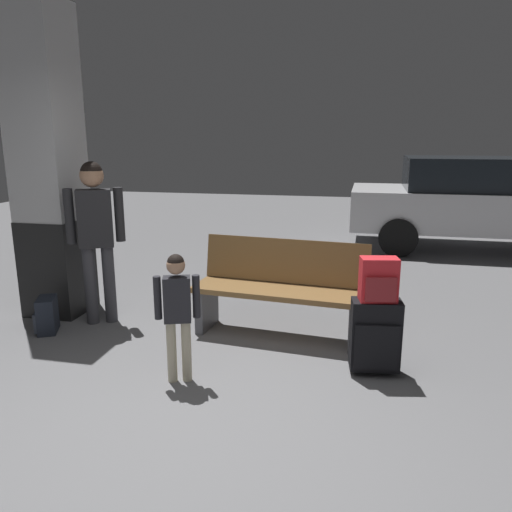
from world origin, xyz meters
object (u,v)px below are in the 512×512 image
(backpack_bright, at_px, (379,280))
(child, at_px, (177,305))
(backpack_dark_floor, at_px, (47,315))
(parked_car_near, at_px, (477,201))
(suitcase, at_px, (375,335))
(bench, at_px, (280,289))
(adult, at_px, (96,226))
(structural_pillar, at_px, (49,166))

(backpack_bright, bearing_deg, child, -163.25)
(child, bearing_deg, backpack_dark_floor, 157.67)
(child, bearing_deg, parked_car_near, 59.73)
(suitcase, xyz_separation_m, parked_car_near, (1.68, 4.95, 0.48))
(bench, bearing_deg, child, -118.71)
(bench, height_order, backpack_bright, backpack_bright)
(suitcase, distance_m, adult, 2.81)
(suitcase, height_order, adult, adult)
(structural_pillar, height_order, adult, structural_pillar)
(suitcase, bearing_deg, structural_pillar, 166.60)
(adult, bearing_deg, structural_pillar, 160.28)
(bench, bearing_deg, suitcase, -36.93)
(backpack_dark_floor, bearing_deg, backpack_bright, -4.03)
(child, relative_size, backpack_dark_floor, 2.95)
(bench, height_order, backpack_dark_floor, bench)
(bench, distance_m, suitcase, 1.09)
(suitcase, xyz_separation_m, backpack_dark_floor, (-3.06, 0.22, -0.15))
(structural_pillar, height_order, backpack_dark_floor, structural_pillar)
(adult, bearing_deg, backpack_dark_floor, -137.68)
(child, height_order, backpack_dark_floor, child)
(bench, relative_size, parked_car_near, 0.40)
(adult, distance_m, parked_car_near, 6.18)
(structural_pillar, bearing_deg, child, -33.96)
(backpack_bright, distance_m, parked_car_near, 5.23)
(bench, relative_size, backpack_bright, 4.84)
(bench, distance_m, child, 1.25)
(backpack_bright, height_order, child, child)
(bench, xyz_separation_m, backpack_bright, (0.86, -0.65, 0.33))
(structural_pillar, height_order, child, structural_pillar)
(bench, height_order, suitcase, bench)
(backpack_dark_floor, bearing_deg, parked_car_near, 44.95)
(bench, xyz_separation_m, parked_car_near, (2.55, 4.30, 0.36))
(backpack_bright, relative_size, parked_car_near, 0.08)
(backpack_dark_floor, bearing_deg, bench, 11.20)
(adult, distance_m, backpack_dark_floor, 0.97)
(suitcase, height_order, child, child)
(backpack_bright, bearing_deg, bench, 143.07)
(backpack_bright, distance_m, backpack_dark_floor, 3.12)
(structural_pillar, bearing_deg, bench, -3.10)
(child, bearing_deg, bench, 61.29)
(backpack_bright, height_order, parked_car_near, parked_car_near)
(structural_pillar, distance_m, backpack_dark_floor, 1.50)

